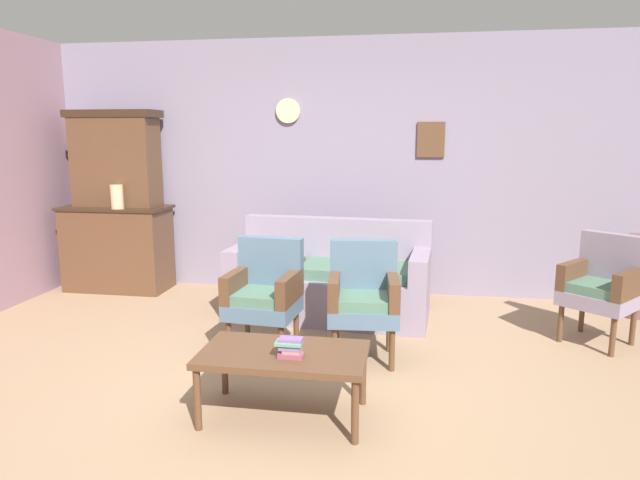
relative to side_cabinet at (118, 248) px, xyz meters
The scene contains 12 objects.
ground_plane 3.38m from the side_cabinet, 42.30° to the right, with size 7.68×7.68×0.00m, color #997A5B.
wall_back_with_decor 2.65m from the side_cabinet, ahead, with size 6.40×0.09×2.70m.
side_cabinet is the anchor object (origin of this frame).
cabinet_upper_hutch 0.99m from the side_cabinet, 90.00° to the left, with size 0.99×0.38×1.03m.
vase_on_cabinet 0.63m from the side_cabinet, 53.86° to the right, with size 0.13×0.13×0.25m, color #D3B385.
floral_couch 2.52m from the side_cabinet, 12.21° to the right, with size 1.90×0.93×0.90m.
armchair_row_middle 2.60m from the side_cabinet, 36.44° to the right, with size 0.56×0.53×0.90m.
armchair_near_couch_end 3.25m from the side_cabinet, 28.14° to the right, with size 0.57×0.54×0.90m.
wingback_chair_by_fireplace 4.85m from the side_cabinet, 10.40° to the right, with size 0.71×0.71×0.90m.
coffee_table 3.55m from the side_cabinet, 45.74° to the right, with size 1.00×0.56×0.42m.
book_stack_on_table 3.65m from the side_cabinet, 45.95° to the right, with size 0.16×0.11×0.12m.
floor_vase_by_wall 5.32m from the side_cabinet, ahead, with size 0.25×0.25×0.79m, color brown.
Camera 1 is at (0.75, -3.41, 1.70)m, focal length 31.66 mm.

